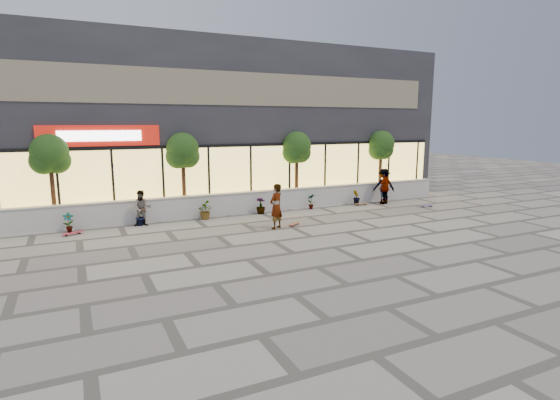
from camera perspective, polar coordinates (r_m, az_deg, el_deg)
name	(u,v)px	position (r m, az deg, el deg)	size (l,w,h in m)	color
ground	(334,247)	(15.68, 7.11, -6.15)	(80.00, 80.00, 0.00)	#A49E8E
planter_wall	(258,201)	(21.63, -2.86, -0.16)	(22.00, 0.42, 1.04)	silver
retail_building	(222,125)	(26.44, -7.58, 9.73)	(24.00, 9.17, 8.50)	#28272D
shrub_a	(68,222)	(19.51, -25.91, -2.65)	(0.43, 0.29, 0.81)	#193B12
shrub_b	(141,216)	(19.67, -17.74, -2.02)	(0.45, 0.36, 0.81)	#193B12
shrub_c	(204,211)	(20.21, -9.86, -1.37)	(0.73, 0.63, 0.81)	#193B12
shrub_d	(261,206)	(21.11, -2.53, -0.74)	(0.45, 0.45, 0.81)	#193B12
shrub_e	(311,201)	(22.33, 4.10, -0.16)	(0.43, 0.29, 0.81)	#193B12
shrub_f	(357,197)	(23.82, 9.97, 0.35)	(0.45, 0.36, 0.81)	#193B12
tree_west	(50,156)	(20.42, -27.86, 5.05)	(1.60, 1.50, 3.92)	#3E2616
tree_midwest	(183,153)	(20.93, -12.60, 6.06)	(1.60, 1.50, 3.92)	#3E2616
tree_mideast	(297,149)	(23.02, 2.20, 6.64)	(1.60, 1.50, 3.92)	#3E2616
tree_east	(381,147)	(26.03, 13.07, 6.78)	(1.60, 1.50, 3.92)	#3E2616
skater_center	(276,206)	(18.07, -0.51, -0.83)	(0.69, 0.45, 1.89)	silver
skater_left	(142,208)	(19.46, -17.56, -1.03)	(0.75, 0.58, 1.54)	tan
skater_right_near	(385,188)	(24.26, 13.58, 1.55)	(1.04, 0.43, 1.77)	white
skater_right_far	(384,186)	(24.62, 13.40, 1.81)	(1.22, 0.70, 1.88)	maroon
skateboard_center	(294,224)	(18.78, 1.86, -3.13)	(0.71, 0.54, 0.09)	#9D4B33
skateboard_left	(73,233)	(19.04, -25.46, -3.92)	(0.81, 0.49, 0.10)	#B4212D
skateboard_right_near	(361,204)	(23.76, 10.56, -0.48)	(0.82, 0.26, 0.10)	brown
skateboard_right_far	(427,205)	(24.18, 18.60, -0.67)	(0.81, 0.33, 0.09)	#5C4C8D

